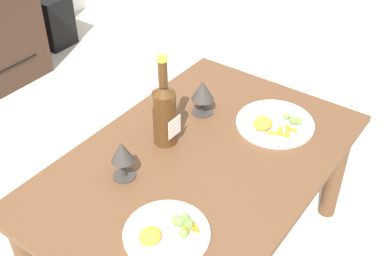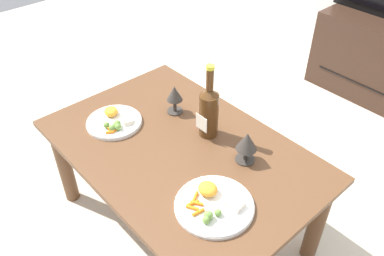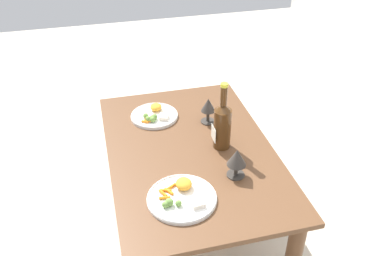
{
  "view_description": "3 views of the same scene",
  "coord_description": "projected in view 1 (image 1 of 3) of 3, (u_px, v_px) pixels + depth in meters",
  "views": [
    {
      "loc": [
        -1.02,
        -0.71,
        1.58
      ],
      "look_at": [
        0.04,
        0.06,
        0.58
      ],
      "focal_mm": 45.86,
      "sensor_mm": 36.0,
      "label": 1
    },
    {
      "loc": [
        0.95,
        -0.78,
        1.6
      ],
      "look_at": [
        -0.01,
        0.07,
        0.56
      ],
      "focal_mm": 37.05,
      "sensor_mm": 36.0,
      "label": 2
    },
    {
      "loc": [
        1.53,
        -0.38,
        1.7
      ],
      "look_at": [
        -0.04,
        0.02,
        0.59
      ],
      "focal_mm": 39.17,
      "sensor_mm": 36.0,
      "label": 3
    }
  ],
  "objects": [
    {
      "name": "dining_table",
      "position": [
        199.0,
        178.0,
        1.7
      ],
      "size": [
        1.16,
        0.77,
        0.5
      ],
      "color": "brown",
      "rests_on": "ground_plane"
    },
    {
      "name": "wine_bottle",
      "position": [
        164.0,
        111.0,
        1.64
      ],
      "size": [
        0.08,
        0.08,
        0.34
      ],
      "color": "#4C2D14",
      "rests_on": "dining_table"
    },
    {
      "name": "floor_speaker",
      "position": [
        53.0,
        21.0,
        3.27
      ],
      "size": [
        0.22,
        0.22,
        0.34
      ],
      "primitive_type": "cube",
      "rotation": [
        0.0,
        0.0,
        0.02
      ],
      "color": "black",
      "rests_on": "ground_plane"
    },
    {
      "name": "goblet_right",
      "position": [
        203.0,
        92.0,
        1.81
      ],
      "size": [
        0.08,
        0.08,
        0.14
      ],
      "color": "#38332D",
      "rests_on": "dining_table"
    },
    {
      "name": "goblet_left",
      "position": [
        122.0,
        154.0,
        1.52
      ],
      "size": [
        0.07,
        0.07,
        0.14
      ],
      "color": "#38332D",
      "rests_on": "dining_table"
    },
    {
      "name": "dinner_plate_left",
      "position": [
        167.0,
        232.0,
        1.38
      ],
      "size": [
        0.25,
        0.25,
        0.05
      ],
      "color": "white",
      "rests_on": "dining_table"
    },
    {
      "name": "dinner_plate_right",
      "position": [
        275.0,
        122.0,
        1.79
      ],
      "size": [
        0.29,
        0.29,
        0.05
      ],
      "color": "white",
      "rests_on": "dining_table"
    },
    {
      "name": "ground_plane",
      "position": [
        198.0,
        254.0,
        1.95
      ],
      "size": [
        6.4,
        6.4,
        0.0
      ],
      "primitive_type": "plane",
      "color": "beige"
    }
  ]
}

